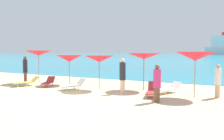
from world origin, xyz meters
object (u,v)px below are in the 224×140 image
object	(u,v)px
beachgoer_3	(157,82)
umbrella_4	(195,56)
lounge_chair_0	(152,91)
lounge_chair_2	(48,82)
lounge_chair_4	(26,82)
beachgoer_1	(25,69)
umbrella_0	(38,53)
umbrella_1	(69,59)
beachgoer_0	(123,75)
umbrella_3	(144,56)
beachgoer_2	(218,80)
lounge_chair_1	(169,88)
lounge_chair_3	(73,85)
umbrella_2	(99,59)

from	to	relation	value
beachgoer_3	umbrella_4	bearing A→B (deg)	-20.31
lounge_chair_0	lounge_chair_2	bearing A→B (deg)	165.06
lounge_chair_4	beachgoer_1	world-z (taller)	beachgoer_1
umbrella_0	umbrella_4	distance (m)	10.92
umbrella_1	beachgoer_0	world-z (taller)	umbrella_1
umbrella_4	beachgoer_3	distance (m)	2.61
umbrella_3	beachgoer_1	bearing A→B (deg)	-173.87
beachgoer_2	umbrella_4	bearing A→B (deg)	63.10
umbrella_4	lounge_chair_2	bearing A→B (deg)	-176.28
lounge_chair_4	umbrella_3	bearing A→B (deg)	36.90
umbrella_0	lounge_chair_0	size ratio (longest dim) A/B	1.66
lounge_chair_1	lounge_chair_3	distance (m)	5.63
lounge_chair_4	beachgoer_3	bearing A→B (deg)	15.88
umbrella_1	lounge_chair_3	world-z (taller)	umbrella_1
lounge_chair_1	beachgoer_0	xyz separation A→B (m)	(-2.19, -1.37, 0.76)
umbrella_1	umbrella_4	xyz separation A→B (m)	(8.41, -0.73, 0.23)
umbrella_0	beachgoer_1	xyz separation A→B (m)	(-1.05, -0.32, -1.14)
umbrella_1	lounge_chair_3	distance (m)	2.70
umbrella_2	beachgoer_0	world-z (taller)	umbrella_2
umbrella_2	lounge_chair_4	bearing A→B (deg)	-168.06
lounge_chair_1	lounge_chair_0	bearing A→B (deg)	-85.00
umbrella_2	beachgoer_2	bearing A→B (deg)	5.41
umbrella_1	beachgoer_3	bearing A→B (deg)	-20.66
beachgoer_0	umbrella_1	bearing A→B (deg)	96.04
beachgoer_3	umbrella_2	bearing A→B (deg)	79.93
umbrella_2	umbrella_4	size ratio (longest dim) A/B	0.91
lounge_chair_2	beachgoer_2	size ratio (longest dim) A/B	0.99
beachgoer_0	lounge_chair_0	bearing A→B (deg)	-70.58
lounge_chair_2	lounge_chair_4	distance (m)	1.51
umbrella_2	lounge_chair_4	world-z (taller)	umbrella_2
umbrella_2	lounge_chair_0	bearing A→B (deg)	-9.89
lounge_chair_1	beachgoer_0	distance (m)	2.69
umbrella_4	lounge_chair_4	size ratio (longest dim) A/B	1.29
beachgoer_3	beachgoer_1	bearing A→B (deg)	92.83
lounge_chair_3	lounge_chair_1	bearing A→B (deg)	41.63
umbrella_1	lounge_chair_3	size ratio (longest dim) A/B	1.26
umbrella_3	beachgoer_2	bearing A→B (deg)	-7.55
beachgoer_2	beachgoer_1	bearing A→B (deg)	41.55
beachgoer_1	beachgoer_2	xyz separation A→B (m)	(12.98, 0.42, -0.16)
umbrella_2	beachgoer_1	xyz separation A→B (m)	(-6.54, 0.19, -0.81)
umbrella_0	beachgoer_2	bearing A→B (deg)	0.48
lounge_chair_4	umbrella_1	bearing A→B (deg)	63.88
lounge_chair_0	lounge_chair_3	xyz separation A→B (m)	(-4.96, -0.07, -0.02)
lounge_chair_4	umbrella_4	bearing A→B (deg)	27.08
lounge_chair_0	beachgoer_2	world-z (taller)	beachgoer_2
lounge_chair_0	beachgoer_0	xyz separation A→B (m)	(-1.72, 0.09, 0.72)
lounge_chair_2	lounge_chair_3	size ratio (longest dim) A/B	1.01
umbrella_4	beachgoer_2	world-z (taller)	umbrella_4
lounge_chair_0	lounge_chair_4	world-z (taller)	lounge_chair_0
umbrella_3	lounge_chair_0	xyz separation A→B (m)	(1.14, -1.76, -1.70)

